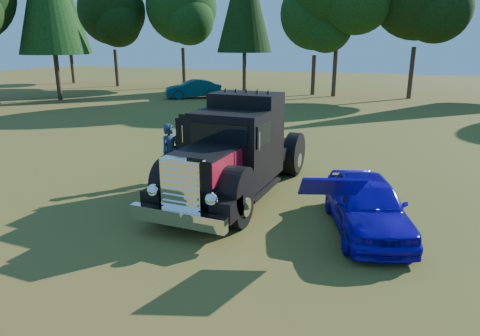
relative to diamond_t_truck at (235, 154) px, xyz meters
name	(u,v)px	position (x,y,z in m)	size (l,w,h in m)	color
ground	(182,231)	(-0.17, -2.86, -1.28)	(120.00, 120.00, 0.00)	#37581A
diamond_t_truck	(235,154)	(0.00, 0.00, 0.00)	(3.38, 7.16, 3.00)	black
hotrod_coupe	(367,204)	(3.97, -1.07, -0.59)	(2.94, 4.42, 1.89)	#081CBA
spectator_near	(171,153)	(-2.49, 0.42, -0.31)	(0.71, 0.47, 1.95)	#1A1F3C
spectator_far	(180,158)	(-2.23, 0.58, -0.50)	(0.76, 0.59, 1.57)	#22334F
distant_teal_car	(193,89)	(-12.77, 20.37, -0.52)	(1.60, 4.59, 1.51)	#093B38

